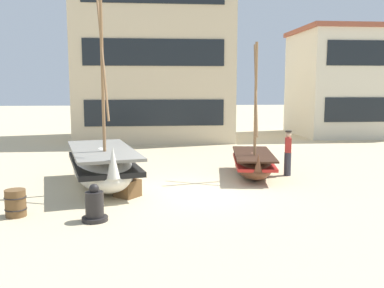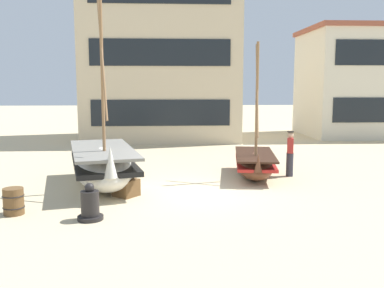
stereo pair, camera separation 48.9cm
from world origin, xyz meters
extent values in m
plane|color=#CCB78E|center=(0.00, 0.00, 0.00)|extent=(120.00, 120.00, 0.00)
ellipsoid|color=silver|center=(-2.96, 0.99, 0.64)|extent=(2.97, 5.13, 1.29)
cube|color=black|center=(-2.96, 0.99, 0.81)|extent=(2.94, 4.95, 0.15)
cube|color=gray|center=(-2.96, 0.99, 1.24)|extent=(3.00, 5.05, 0.09)
cone|color=silver|center=(-2.41, -1.26, 1.23)|extent=(0.45, 0.45, 0.90)
cylinder|color=olive|center=(-2.82, 0.40, 3.77)|extent=(0.10, 0.10, 5.74)
cylinder|color=olive|center=(-2.82, 0.40, 4.51)|extent=(0.60, 2.18, 4.39)
cube|color=olive|center=(-3.05, 1.34, 1.10)|extent=(1.76, 0.58, 0.06)
ellipsoid|color=brown|center=(2.39, 2.21, 0.43)|extent=(1.84, 3.82, 0.87)
cube|color=red|center=(2.39, 2.21, 0.54)|extent=(1.83, 3.67, 0.10)
cube|color=#351E13|center=(2.39, 2.21, 0.83)|extent=(1.87, 3.75, 0.06)
cone|color=brown|center=(2.14, 0.47, 0.83)|extent=(0.30, 0.30, 0.61)
cylinder|color=olive|center=(2.32, 1.76, 2.72)|extent=(0.10, 0.10, 4.23)
cylinder|color=olive|center=(2.32, 1.76, 3.21)|extent=(0.30, 1.61, 3.23)
cube|color=olive|center=(2.43, 2.49, 0.74)|extent=(1.28, 0.34, 0.06)
cylinder|color=#33333D|center=(3.69, 2.21, 0.44)|extent=(0.26, 0.26, 0.88)
cube|color=#B22D28|center=(3.69, 2.21, 1.15)|extent=(0.30, 0.40, 0.54)
sphere|color=beige|center=(3.69, 2.21, 1.54)|extent=(0.22, 0.22, 0.22)
cylinder|color=#2D2823|center=(3.69, 2.21, 1.66)|extent=(0.24, 0.24, 0.05)
cylinder|color=black|center=(-2.76, -2.62, 0.05)|extent=(0.65, 0.65, 0.10)
cylinder|color=black|center=(-2.76, -2.62, 0.42)|extent=(0.45, 0.45, 0.64)
sphere|color=black|center=(-2.76, -2.62, 0.81)|extent=(0.25, 0.25, 0.25)
cylinder|color=brown|center=(-4.83, -2.06, 0.35)|extent=(0.52, 0.52, 0.70)
torus|color=black|center=(-4.83, -2.06, 0.50)|extent=(0.56, 0.56, 0.03)
torus|color=black|center=(-4.83, -2.06, 0.20)|extent=(0.56, 0.56, 0.03)
cube|color=brown|center=(-2.08, -0.34, 0.26)|extent=(0.88, 0.88, 0.52)
cube|color=beige|center=(-1.19, 14.17, 4.98)|extent=(9.23, 6.61, 9.95)
cube|color=black|center=(-1.19, 10.83, 1.82)|extent=(7.76, 0.06, 1.46)
cube|color=black|center=(-1.19, 10.83, 5.14)|extent=(7.76, 0.06, 1.46)
cube|color=beige|center=(12.39, 15.10, 3.41)|extent=(7.81, 6.11, 6.81)
cube|color=brown|center=(12.39, 15.10, 6.96)|extent=(8.12, 6.35, 0.30)
cube|color=black|center=(12.39, 12.02, 1.87)|extent=(6.56, 0.06, 1.50)
cube|color=black|center=(12.39, 12.02, 5.28)|extent=(6.56, 0.06, 1.50)
camera|label=1|loc=(-1.28, -13.04, 3.34)|focal=39.89mm
camera|label=2|loc=(-0.80, -13.08, 3.34)|focal=39.89mm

